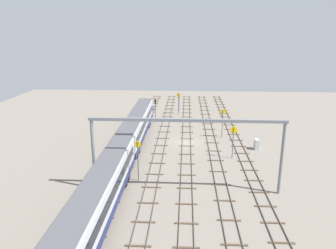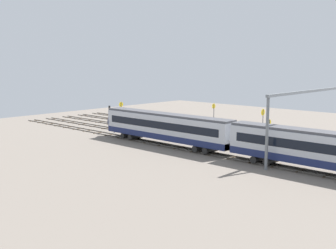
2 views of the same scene
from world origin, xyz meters
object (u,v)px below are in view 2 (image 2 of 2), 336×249
Objects in this scene: overhead_gantry at (309,105)px; speed_sign_far_trackside at (269,134)px; signal_light_trackside_approach at (109,113)px; relay_cabinet at (255,128)px; speed_sign_distant_end at (214,114)px; signal_light_trackside_departure at (114,117)px; speed_sign_mid_trackside at (121,111)px; speed_sign_near_foreground at (263,118)px; train at (230,138)px.

speed_sign_far_trackside is at bearing 67.72° from overhead_gantry.
signal_light_trackside_approach is 28.71m from relay_cabinet.
relay_cabinet is (12.46, -17.38, -2.55)m from speed_sign_far_trackside.
speed_sign_distant_end reaches higher than signal_light_trackside_departure.
relay_cabinet is (-21.84, -13.14, -2.49)m from speed_sign_mid_trackside.
speed_sign_distant_end is (9.74, 0.56, 0.06)m from speed_sign_near_foreground.
train is at bearing 167.39° from speed_sign_mid_trackside.
speed_sign_near_foreground is at bearing -163.58° from signal_light_trackside_approach.
overhead_gantry reaches higher than relay_cabinet.
speed_sign_mid_trackside is at bearing 26.86° from speed_sign_distant_end.
signal_light_trackside_departure is (22.17, 13.64, -0.52)m from speed_sign_near_foreground.
speed_sign_distant_end is 3.11× the size of relay_cabinet.
speed_sign_far_trackside reaches higher than speed_sign_mid_trackside.
speed_sign_near_foreground is 26.04m from signal_light_trackside_departure.
overhead_gantry is 5.57× the size of signal_light_trackside_approach.
speed_sign_far_trackside is 1.02× the size of speed_sign_distant_end.
overhead_gantry is 4.22× the size of speed_sign_far_trackside.
speed_sign_mid_trackside is 1.25× the size of signal_light_trackside_approach.
signal_light_trackside_approach is at bearing -0.47° from speed_sign_mid_trackside.
overhead_gantry is 4.55× the size of speed_sign_near_foreground.
speed_sign_distant_end reaches higher than speed_sign_mid_trackside.
speed_sign_mid_trackside reaches higher than speed_sign_near_foreground.
overhead_gantry is at bearing -129.00° from train.
speed_sign_far_trackside is (-8.44, 12.97, 0.04)m from speed_sign_near_foreground.
speed_sign_near_foreground is at bearing -176.70° from speed_sign_distant_end.
train is at bearing 112.13° from relay_cabinet.
overhead_gantry is at bearing -168.54° from signal_light_trackside_departure.
speed_sign_distant_end is at bearing 3.30° from speed_sign_near_foreground.
signal_light_trackside_approach is (3.64, -0.03, -0.67)m from speed_sign_mid_trackside.
signal_light_trackside_departure is (-3.69, 4.92, -0.51)m from speed_sign_mid_trackside.
signal_light_trackside_approach is at bearing -6.42° from speed_sign_far_trackside.
speed_sign_mid_trackside is 1.17× the size of signal_light_trackside_departure.
speed_sign_distant_end is 1.30× the size of signal_light_trackside_approach.
overhead_gantry reaches higher than speed_sign_near_foreground.
speed_sign_distant_end reaches higher than train.
signal_light_trackside_approach is at bearing -11.33° from train.
relay_cabinet is (4.02, -4.42, -2.51)m from speed_sign_near_foreground.
overhead_gantry is at bearing 147.55° from speed_sign_near_foreground.
signal_light_trackside_departure is (26.21, -1.77, 0.17)m from train.
speed_sign_far_trackside is 3.17× the size of relay_cabinet.
signal_light_trackside_approach is at bearing 2.49° from overhead_gantry.
speed_sign_far_trackside is at bearing 123.05° from speed_sign_near_foreground.
speed_sign_mid_trackside is 25.61m from relay_cabinet.
speed_sign_distant_end is (-16.12, -8.16, 0.08)m from speed_sign_mid_trackside.
relay_cabinet is at bearing -135.13° from signal_light_trackside_departure.
speed_sign_mid_trackside reaches higher than signal_light_trackside_departure.
signal_light_trackside_approach is (37.94, -4.27, -0.72)m from speed_sign_far_trackside.
train is 5.08m from speed_sign_far_trackside.
speed_sign_far_trackside reaches higher than train.
signal_light_trackside_approach is at bearing -34.02° from signal_light_trackside_departure.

